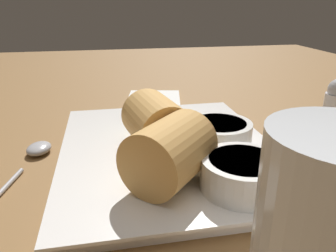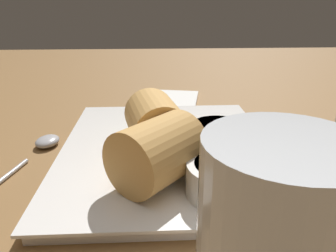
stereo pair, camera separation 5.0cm
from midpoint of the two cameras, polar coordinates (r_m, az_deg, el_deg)
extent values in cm
cube|color=olive|center=(43.50, -0.16, -4.74)|extent=(180.00, 140.00, 2.00)
cube|color=white|center=(40.01, -3.59, -4.68)|extent=(29.96, 24.38, 1.20)
cube|color=white|center=(39.69, -3.61, -3.70)|extent=(31.16, 25.35, 0.30)
cylinder|color=#DBA356|center=(37.80, -5.83, 0.37)|extent=(8.95, 7.69, 6.33)
sphere|color=#56843D|center=(40.53, -7.01, 1.79)|extent=(4.12, 4.12, 4.12)
cylinder|color=#DBA356|center=(30.62, -4.39, -4.78)|extent=(10.11, 10.01, 6.33)
sphere|color=beige|center=(32.87, -1.34, -2.83)|extent=(4.12, 4.12, 4.12)
cylinder|color=silver|center=(39.05, 5.17, -1.51)|extent=(7.88, 7.88, 3.03)
cylinder|color=maroon|center=(38.59, 5.23, 0.19)|extent=(6.46, 6.46, 0.55)
cylinder|color=silver|center=(30.67, 8.38, -8.41)|extent=(7.88, 7.88, 3.03)
cylinder|color=#DBBC89|center=(30.08, 8.51, -6.35)|extent=(6.46, 6.46, 0.55)
ellipsoid|color=#B2B2B7|center=(44.85, -24.60, -3.67)|extent=(4.25, 3.62, 1.28)
cube|color=white|center=(61.88, -4.82, 4.52)|extent=(13.12, 11.76, 0.60)
cylinder|color=silver|center=(19.13, 18.98, -18.61)|extent=(7.69, 7.69, 12.37)
cylinder|color=silver|center=(46.43, 24.22, 0.97)|extent=(3.11, 3.11, 6.89)
camera|label=1|loc=(0.03, -93.70, -1.44)|focal=35.00mm
camera|label=2|loc=(0.03, 86.30, 1.44)|focal=35.00mm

